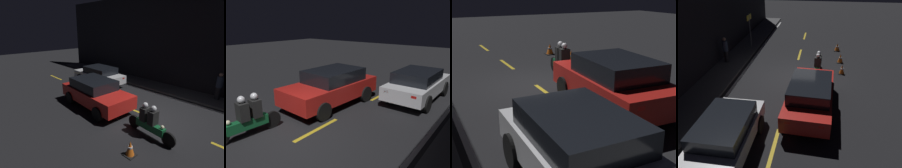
{
  "view_description": "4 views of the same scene",
  "coord_description": "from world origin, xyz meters",
  "views": [
    {
      "loc": [
        3.95,
        -6.57,
        4.13
      ],
      "look_at": [
        -2.7,
        -0.22,
        1.16
      ],
      "focal_mm": 28.0,
      "sensor_mm": 36.0,
      "label": 1
    },
    {
      "loc": [
        3.64,
        4.6,
        3.45
      ],
      "look_at": [
        -2.69,
        -0.46,
        1.1
      ],
      "focal_mm": 35.0,
      "sensor_mm": 36.0,
      "label": 2
    },
    {
      "loc": [
        -9.88,
        3.86,
        3.32
      ],
      "look_at": [
        -2.57,
        0.17,
        0.77
      ],
      "focal_mm": 50.0,
      "sensor_mm": 36.0,
      "label": 3
    },
    {
      "loc": [
        -10.95,
        -1.37,
        5.72
      ],
      "look_at": [
        -2.12,
        -0.11,
        0.72
      ],
      "focal_mm": 35.0,
      "sensor_mm": 36.0,
      "label": 4
    }
  ],
  "objects": [
    {
      "name": "lane_dash_a",
      "position": [
        -10.0,
        0.0,
        0.0
      ],
      "size": [
        2.0,
        0.14,
        0.01
      ],
      "color": "gold",
      "rests_on": "ground"
    },
    {
      "name": "sedan_white",
      "position": [
        -5.94,
        1.52,
        0.75
      ],
      "size": [
        4.13,
        1.87,
        1.37
      ],
      "rotation": [
        0.0,
        0.0,
        3.14
      ],
      "color": "silver",
      "rests_on": "ground"
    },
    {
      "name": "ground_plane",
      "position": [
        0.0,
        0.0,
        0.0
      ],
      "size": [
        56.0,
        56.0,
        0.0
      ],
      "primitive_type": "plane",
      "color": "black"
    },
    {
      "name": "taxi_red",
      "position": [
        -3.06,
        -1.12,
        0.81
      ],
      "size": [
        4.33,
        2.13,
        1.51
      ],
      "rotation": [
        0.0,
        0.0,
        -0.05
      ],
      "color": "red",
      "rests_on": "ground"
    },
    {
      "name": "lane_dash_b",
      "position": [
        -5.5,
        0.0,
        0.0
      ],
      "size": [
        2.0,
        0.14,
        0.01
      ],
      "color": "gold",
      "rests_on": "ground"
    },
    {
      "name": "lane_dash_c",
      "position": [
        -1.0,
        0.0,
        0.0
      ],
      "size": [
        2.0,
        0.14,
        0.01
      ],
      "color": "gold",
      "rests_on": "ground"
    },
    {
      "name": "motorcycle",
      "position": [
        0.58,
        -1.34,
        0.63
      ],
      "size": [
        2.26,
        0.41,
        1.36
      ],
      "rotation": [
        0.0,
        0.0,
        -0.08
      ],
      "color": "black",
      "rests_on": "ground"
    }
  ]
}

